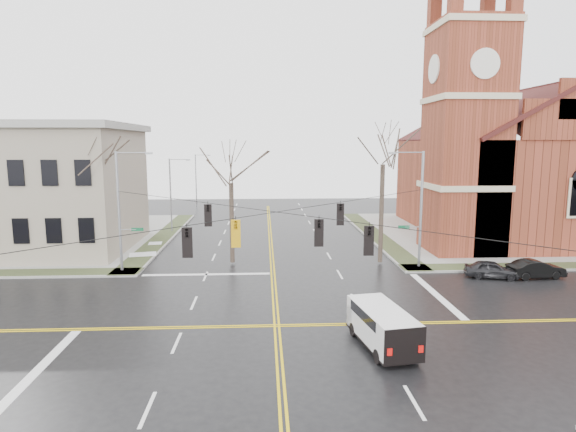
{
  "coord_description": "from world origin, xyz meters",
  "views": [
    {
      "loc": [
        -0.65,
        -24.73,
        9.74
      ],
      "look_at": [
        0.91,
        6.0,
        5.07
      ],
      "focal_mm": 30.0,
      "sensor_mm": 36.0,
      "label": 1
    }
  ],
  "objects_px": {
    "signal_pole_nw": "(121,208)",
    "streetlight_north_b": "(197,179)",
    "signal_pole_ne": "(419,206)",
    "streetlight_north_a": "(172,192)",
    "cargo_van": "(381,323)",
    "tree_ne": "(383,158)",
    "parked_car_b": "(536,269)",
    "church": "(506,156)",
    "tree_nw_far": "(87,170)",
    "tree_nw_near": "(231,178)",
    "parked_car_a": "(491,269)"
  },
  "relations": [
    {
      "from": "church",
      "to": "streetlight_north_a",
      "type": "distance_m",
      "value": 35.78
    },
    {
      "from": "church",
      "to": "tree_nw_far",
      "type": "distance_m",
      "value": 40.69
    },
    {
      "from": "signal_pole_nw",
      "to": "parked_car_b",
      "type": "height_order",
      "value": "signal_pole_nw"
    },
    {
      "from": "streetlight_north_b",
      "to": "tree_nw_far",
      "type": "xyz_separation_m",
      "value": [
        -3.61,
        -34.71,
        3.21
      ]
    },
    {
      "from": "church",
      "to": "signal_pole_nw",
      "type": "bearing_deg",
      "value": -159.79
    },
    {
      "from": "signal_pole_ne",
      "to": "tree_nw_far",
      "type": "relative_size",
      "value": 0.85
    },
    {
      "from": "tree_nw_near",
      "to": "tree_ne",
      "type": "height_order",
      "value": "tree_ne"
    },
    {
      "from": "streetlight_north_a",
      "to": "tree_nw_far",
      "type": "bearing_deg",
      "value": -103.8
    },
    {
      "from": "church",
      "to": "cargo_van",
      "type": "bearing_deg",
      "value": -125.69
    },
    {
      "from": "signal_pole_ne",
      "to": "streetlight_north_a",
      "type": "distance_m",
      "value": 27.48
    },
    {
      "from": "signal_pole_ne",
      "to": "tree_ne",
      "type": "bearing_deg",
      "value": 148.12
    },
    {
      "from": "church",
      "to": "signal_pole_nw",
      "type": "xyz_separation_m",
      "value": [
        -36.09,
        -13.28,
        -3.48
      ]
    },
    {
      "from": "church",
      "to": "tree_ne",
      "type": "height_order",
      "value": "church"
    },
    {
      "from": "signal_pole_ne",
      "to": "tree_nw_far",
      "type": "height_order",
      "value": "tree_nw_far"
    },
    {
      "from": "streetlight_north_a",
      "to": "tree_nw_far",
      "type": "xyz_separation_m",
      "value": [
        -3.61,
        -14.71,
        3.21
      ]
    },
    {
      "from": "church",
      "to": "streetlight_north_b",
      "type": "xyz_separation_m",
      "value": [
        -35.42,
        23.22,
        -3.97
      ]
    },
    {
      "from": "parked_car_a",
      "to": "tree_nw_near",
      "type": "distance_m",
      "value": 20.81
    },
    {
      "from": "church",
      "to": "tree_nw_near",
      "type": "height_order",
      "value": "church"
    },
    {
      "from": "tree_ne",
      "to": "church",
      "type": "bearing_deg",
      "value": 36.25
    },
    {
      "from": "streetlight_north_a",
      "to": "streetlight_north_b",
      "type": "xyz_separation_m",
      "value": [
        0.0,
        20.0,
        0.0
      ]
    },
    {
      "from": "streetlight_north_b",
      "to": "streetlight_north_a",
      "type": "bearing_deg",
      "value": -90.0
    },
    {
      "from": "cargo_van",
      "to": "parked_car_a",
      "type": "distance_m",
      "value": 15.76
    },
    {
      "from": "signal_pole_ne",
      "to": "tree_nw_near",
      "type": "xyz_separation_m",
      "value": [
        -14.56,
        2.11,
        2.07
      ]
    },
    {
      "from": "tree_ne",
      "to": "signal_pole_ne",
      "type": "bearing_deg",
      "value": -31.88
    },
    {
      "from": "church",
      "to": "tree_nw_near",
      "type": "relative_size",
      "value": 2.84
    },
    {
      "from": "parked_car_a",
      "to": "signal_pole_nw",
      "type": "bearing_deg",
      "value": 98.79
    },
    {
      "from": "tree_nw_near",
      "to": "tree_ne",
      "type": "relative_size",
      "value": 0.81
    },
    {
      "from": "signal_pole_nw",
      "to": "streetlight_north_b",
      "type": "xyz_separation_m",
      "value": [
        0.67,
        36.5,
        -0.48
      ]
    },
    {
      "from": "tree_ne",
      "to": "streetlight_north_b",
      "type": "bearing_deg",
      "value": 119.11
    },
    {
      "from": "parked_car_b",
      "to": "signal_pole_nw",
      "type": "bearing_deg",
      "value": 78.81
    },
    {
      "from": "tree_nw_near",
      "to": "streetlight_north_b",
      "type": "bearing_deg",
      "value": 102.17
    },
    {
      "from": "signal_pole_ne",
      "to": "streetlight_north_b",
      "type": "relative_size",
      "value": 1.12
    },
    {
      "from": "streetlight_north_b",
      "to": "tree_nw_near",
      "type": "height_order",
      "value": "tree_nw_near"
    },
    {
      "from": "signal_pole_nw",
      "to": "tree_ne",
      "type": "relative_size",
      "value": 0.76
    },
    {
      "from": "signal_pole_ne",
      "to": "cargo_van",
      "type": "relative_size",
      "value": 1.72
    },
    {
      "from": "church",
      "to": "tree_ne",
      "type": "bearing_deg",
      "value": -143.75
    },
    {
      "from": "streetlight_north_a",
      "to": "tree_nw_far",
      "type": "height_order",
      "value": "tree_nw_far"
    },
    {
      "from": "signal_pole_ne",
      "to": "parked_car_b",
      "type": "xyz_separation_m",
      "value": [
        7.8,
        -3.16,
        -4.28
      ]
    },
    {
      "from": "signal_pole_nw",
      "to": "tree_nw_far",
      "type": "height_order",
      "value": "tree_nw_far"
    },
    {
      "from": "streetlight_north_b",
      "to": "parked_car_a",
      "type": "bearing_deg",
      "value": -56.07
    },
    {
      "from": "streetlight_north_b",
      "to": "cargo_van",
      "type": "height_order",
      "value": "streetlight_north_b"
    },
    {
      "from": "signal_pole_ne",
      "to": "streetlight_north_a",
      "type": "height_order",
      "value": "signal_pole_ne"
    },
    {
      "from": "church",
      "to": "streetlight_north_a",
      "type": "relative_size",
      "value": 3.44
    },
    {
      "from": "cargo_van",
      "to": "signal_pole_ne",
      "type": "bearing_deg",
      "value": 56.84
    },
    {
      "from": "cargo_van",
      "to": "tree_ne",
      "type": "xyz_separation_m",
      "value": [
        3.85,
        15.87,
        7.48
      ]
    },
    {
      "from": "streetlight_north_a",
      "to": "cargo_van",
      "type": "relative_size",
      "value": 1.53
    },
    {
      "from": "cargo_van",
      "to": "parked_car_b",
      "type": "xyz_separation_m",
      "value": [
        14.18,
        11.14,
        -0.45
      ]
    },
    {
      "from": "church",
      "to": "tree_nw_near",
      "type": "bearing_deg",
      "value": -158.25
    },
    {
      "from": "signal_pole_ne",
      "to": "streetlight_north_a",
      "type": "bearing_deg",
      "value": 143.1
    },
    {
      "from": "signal_pole_nw",
      "to": "parked_car_a",
      "type": "xyz_separation_m",
      "value": [
        27.23,
        -2.98,
        -4.31
      ]
    }
  ]
}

